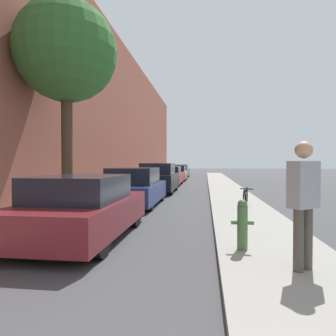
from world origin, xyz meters
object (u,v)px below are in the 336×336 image
Objects in this scene: fire_hydrant at (242,224)px; parked_car_red at (168,176)px; parked_car_champagne at (177,174)px; street_tree_near at (66,53)px; pedestrian at (303,197)px; parked_car_navy at (135,188)px; parked_car_maroon at (82,208)px; parked_car_teal at (180,171)px; parked_car_black at (158,179)px; bicycle at (245,197)px.

parked_car_red is at bearing 101.89° from fire_hydrant.
parked_car_champagne reaches higher than fire_hydrant.
street_tree_near is 8.07m from pedestrian.
parked_car_navy is 7.67m from pedestrian.
fire_hydrant is at bearing -13.81° from parked_car_maroon.
parked_car_red is (0.04, 9.84, -0.01)m from parked_car_navy.
parked_car_navy is 4.62× the size of fire_hydrant.
fire_hydrant is (3.26, -15.48, -0.08)m from parked_car_red.
fire_hydrant is at bearing -82.64° from parked_car_teal.
parked_car_teal is (-0.07, 10.34, 0.02)m from parked_car_red.
parked_car_black is at bearing -89.98° from parked_car_champagne.
street_tree_near reaches higher than parked_car_champagne.
parked_car_champagne is 17.76m from street_tree_near.
street_tree_near is 7.45m from fire_hydrant.
parked_car_teal is at bearing 63.06° from pedestrian.
street_tree_near is (-1.65, 2.66, 4.36)m from parked_car_maroon.
parked_car_champagne is at bearing 84.21° from street_tree_near.
fire_hydrant is at bearing -78.11° from parked_car_red.
parked_car_black reaches higher than parked_car_champagne.
parked_car_champagne is 15.98m from bicycle.
bicycle is (4.02, -0.56, -0.22)m from parked_car_navy.
parked_car_maroon is at bearing 121.55° from pedestrian.
parked_car_maroon is 1.00× the size of parked_car_black.
street_tree_near reaches higher than parked_car_black.
street_tree_near reaches higher than parked_car_navy.
parked_car_black reaches higher than parked_car_teal.
parked_car_champagne is 5.25m from parked_car_teal.
parked_car_red reaches higher than fire_hydrant.
parked_car_maroon reaches higher than bicycle.
parked_car_black is (0.14, 4.77, 0.08)m from parked_car_navy.
parked_car_navy is (-0.05, 4.84, 0.01)m from parked_car_maroon.
parked_car_champagne is at bearing -88.09° from parked_car_teal.
parked_car_maroon is 2.18× the size of pedestrian.
parked_car_maroon is 4.84m from parked_car_navy.
fire_hydrant is at bearing -73.14° from parked_car_black.
parked_car_teal is 3.08× the size of bicycle.
parked_car_champagne is at bearing 89.76° from parked_car_maroon.
fire_hydrant is 0.48× the size of pedestrian.
parked_car_maroon reaches higher than fire_hydrant.
bicycle is at bearing -53.91° from parked_car_black.
parked_car_teal is at bearing 90.41° from parked_car_red.
fire_hydrant is (3.16, -20.58, -0.06)m from parked_car_champagne.
parked_car_black is 0.85× the size of parked_car_teal.
parked_car_black is at bearing -89.33° from parked_car_teal.
bicycle is at bearing 16.16° from street_tree_near.
street_tree_near is at bearing 106.81° from pedestrian.
bicycle is (3.89, -15.50, -0.18)m from parked_car_champagne.
parked_car_teal is 5.35× the size of fire_hydrant.
street_tree_near is (-1.60, -2.19, 4.34)m from parked_car_navy.
parked_car_teal is 22.84m from street_tree_near.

